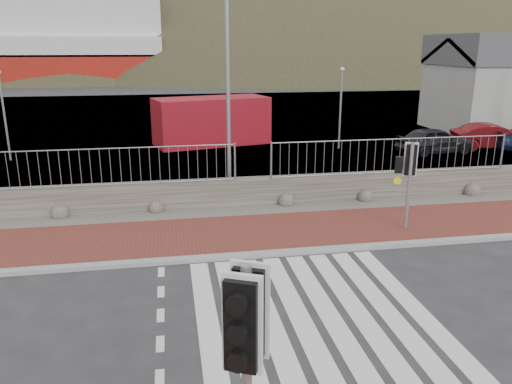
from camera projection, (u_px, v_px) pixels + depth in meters
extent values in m
plane|color=#28282B|center=(314.00, 315.00, 9.91)|extent=(220.00, 220.00, 0.00)
cube|color=maroon|center=(269.00, 233.00, 14.15)|extent=(40.00, 3.00, 0.08)
cube|color=gray|center=(281.00, 253.00, 12.73)|extent=(40.00, 0.25, 0.12)
cube|color=silver|center=(208.00, 324.00, 9.56)|extent=(0.42, 5.60, 0.01)
cube|color=silver|center=(239.00, 322.00, 9.66)|extent=(0.42, 5.60, 0.01)
cube|color=silver|center=(269.00, 319.00, 9.76)|extent=(0.42, 5.60, 0.01)
cube|color=silver|center=(299.00, 316.00, 9.86)|extent=(0.42, 5.60, 0.01)
cube|color=silver|center=(328.00, 313.00, 9.96)|extent=(0.42, 5.60, 0.01)
cube|color=silver|center=(357.00, 311.00, 10.06)|extent=(0.42, 5.60, 0.01)
cube|color=silver|center=(385.00, 308.00, 10.16)|extent=(0.42, 5.60, 0.01)
cube|color=silver|center=(412.00, 305.00, 10.26)|extent=(0.42, 5.60, 0.01)
cube|color=#59544C|center=(257.00, 211.00, 16.04)|extent=(40.00, 1.50, 0.06)
cube|color=#48433B|center=(252.00, 191.00, 16.68)|extent=(40.00, 0.60, 0.90)
cylinder|color=gray|center=(99.00, 149.00, 15.27)|extent=(8.40, 0.04, 0.04)
cylinder|color=gray|center=(235.00, 163.00, 16.14)|extent=(0.07, 0.07, 1.20)
cylinder|color=gray|center=(393.00, 139.00, 16.87)|extent=(8.40, 0.04, 0.04)
cylinder|color=gray|center=(271.00, 161.00, 16.34)|extent=(0.07, 0.07, 1.20)
cylinder|color=gray|center=(502.00, 152.00, 17.74)|extent=(0.07, 0.07, 1.20)
cube|color=#4C4C4F|center=(205.00, 119.00, 36.27)|extent=(120.00, 40.00, 0.50)
cube|color=#3F4C54|center=(186.00, 84.00, 69.33)|extent=(220.00, 50.00, 0.05)
cube|color=silver|center=(50.00, 16.00, 68.52)|extent=(30.00, 12.00, 6.00)
ellipsoid|color=#2D2E1C|center=(106.00, 181.00, 96.10)|extent=(106.40, 68.40, 76.00)
ellipsoid|color=#2D2E1C|center=(329.00, 199.00, 105.29)|extent=(140.00, 90.00, 100.00)
cube|color=black|center=(246.00, 317.00, 5.23)|extent=(0.50, 0.41, 1.13)
sphere|color=#0CE53F|center=(247.00, 343.00, 5.32)|extent=(0.16, 0.16, 0.16)
cylinder|color=gray|center=(409.00, 188.00, 14.05)|extent=(0.10, 0.10, 2.58)
cube|color=yellow|center=(408.00, 199.00, 14.14)|extent=(0.15, 0.11, 0.20)
cube|color=black|center=(411.00, 161.00, 13.83)|extent=(0.42, 0.33, 0.97)
sphere|color=#0CE53F|center=(410.00, 170.00, 13.91)|extent=(0.14, 0.14, 0.14)
cube|color=black|center=(399.00, 165.00, 13.92)|extent=(0.24, 0.21, 0.46)
cylinder|color=gray|center=(228.00, 86.00, 16.36)|extent=(0.14, 0.14, 7.74)
cube|color=maroon|center=(211.00, 121.00, 26.79)|extent=(6.40, 3.88, 2.49)
imported|color=black|center=(435.00, 140.00, 24.53)|extent=(3.96, 1.94, 1.30)
imported|color=#5A0C10|center=(492.00, 137.00, 25.55)|extent=(4.18, 2.14, 1.31)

